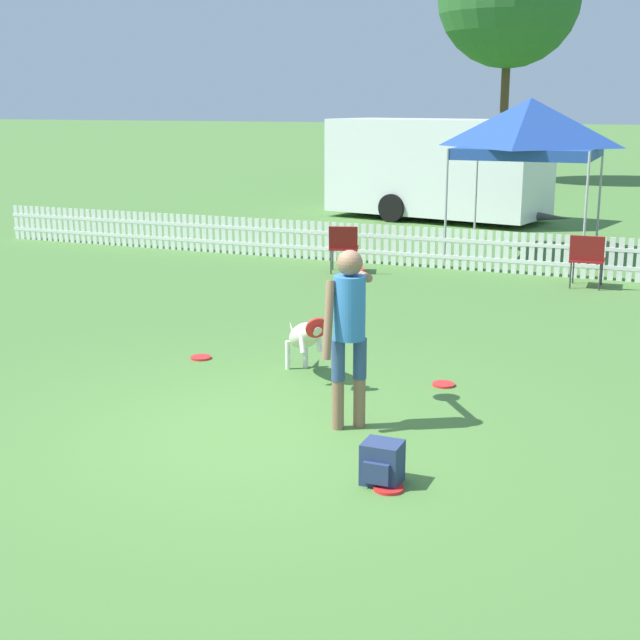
# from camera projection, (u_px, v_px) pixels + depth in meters

# --- Properties ---
(ground_plane) EXTENTS (240.00, 240.00, 0.00)m
(ground_plane) POSITION_uv_depth(u_px,v_px,m) (261.00, 436.00, 7.76)
(ground_plane) COLOR #4C7A38
(handler_person) EXTENTS (0.54, 1.06, 1.60)m
(handler_person) POSITION_uv_depth(u_px,v_px,m) (349.00, 318.00, 7.75)
(handler_person) COLOR #8C664C
(handler_person) RESTS_ON ground_plane
(leaping_dog) EXTENTS (0.86, 1.05, 0.77)m
(leaping_dog) POSITION_uv_depth(u_px,v_px,m) (305.00, 336.00, 9.28)
(leaping_dog) COLOR beige
(leaping_dog) RESTS_ON ground_plane
(frisbee_near_handler) EXTENTS (0.23, 0.23, 0.02)m
(frisbee_near_handler) POSITION_uv_depth(u_px,v_px,m) (444.00, 384.00, 9.13)
(frisbee_near_handler) COLOR red
(frisbee_near_handler) RESTS_ON ground_plane
(frisbee_near_dog) EXTENTS (0.23, 0.23, 0.02)m
(frisbee_near_dog) POSITION_uv_depth(u_px,v_px,m) (389.00, 488.00, 6.67)
(frisbee_near_dog) COLOR red
(frisbee_near_dog) RESTS_ON ground_plane
(frisbee_midfield) EXTENTS (0.23, 0.23, 0.02)m
(frisbee_midfield) POSITION_uv_depth(u_px,v_px,m) (201.00, 358.00, 10.09)
(frisbee_midfield) COLOR red
(frisbee_midfield) RESTS_ON ground_plane
(backpack_on_grass) EXTENTS (0.29, 0.29, 0.33)m
(backpack_on_grass) POSITION_uv_depth(u_px,v_px,m) (382.00, 463.00, 6.76)
(backpack_on_grass) COLOR navy
(backpack_on_grass) RESTS_ON ground_plane
(picket_fence) EXTENTS (19.95, 0.04, 0.71)m
(picket_fence) POSITION_uv_depth(u_px,v_px,m) (477.00, 250.00, 15.28)
(picket_fence) COLOR white
(picket_fence) RESTS_ON ground_plane
(folding_chair_blue_left) EXTENTS (0.61, 0.62, 0.82)m
(folding_chair_blue_left) POSITION_uv_depth(u_px,v_px,m) (344.00, 245.00, 15.05)
(folding_chair_blue_left) COLOR #333338
(folding_chair_blue_left) RESTS_ON ground_plane
(folding_chair_center) EXTENTS (0.53, 0.55, 0.84)m
(folding_chair_center) POSITION_uv_depth(u_px,v_px,m) (587.00, 256.00, 13.82)
(folding_chair_center) COLOR #333338
(folding_chair_center) RESTS_ON ground_plane
(canopy_tent_main) EXTENTS (2.49, 2.49, 2.91)m
(canopy_tent_main) POSITION_uv_depth(u_px,v_px,m) (530.00, 128.00, 16.43)
(canopy_tent_main) COLOR #B2B2B2
(canopy_tent_main) RESTS_ON ground_plane
(equipment_trailer) EXTENTS (6.16, 3.16, 2.43)m
(equipment_trailer) POSITION_uv_depth(u_px,v_px,m) (438.00, 167.00, 21.86)
(equipment_trailer) COLOR white
(equipment_trailer) RESTS_ON ground_plane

